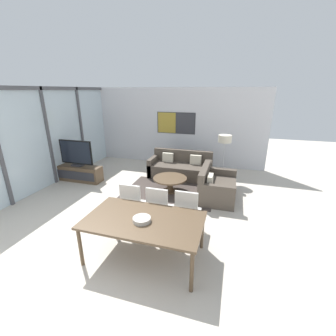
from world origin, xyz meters
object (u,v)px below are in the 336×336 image
dining_table (144,222)px  dining_chair_right (187,211)px  coffee_table (170,181)px  dining_chair_centre (159,207)px  tv_console (79,173)px  sofa_main (181,168)px  floor_lamp (225,141)px  sofa_side (215,188)px  dining_chair_left (133,203)px  television (76,153)px  fruit_bowl (142,219)px

dining_table → dining_chair_right: dining_chair_right is taller
coffee_table → dining_chair_centre: (0.31, -1.86, 0.23)m
tv_console → dining_table: bearing=-38.3°
tv_console → sofa_main: (2.97, 1.30, 0.03)m
sofa_main → floor_lamp: (1.33, 0.08, 0.96)m
sofa_side → dining_table: (-0.92, -2.62, 0.39)m
sofa_main → dining_chair_left: (-0.25, -3.12, 0.26)m
television → fruit_bowl: size_ratio=3.79×
dining_chair_right → dining_table: bearing=-125.3°
fruit_bowl → floor_lamp: 4.20m
dining_chair_right → floor_lamp: size_ratio=0.69×
television → floor_lamp: bearing=17.8°
television → coffee_table: 3.02m
dining_chair_centre → fruit_bowl: dining_chair_centre is taller
television → dining_chair_centre: television is taller
television → sofa_side: 4.24m
television → coffee_table: television is taller
coffee_table → dining_chair_centre: bearing=-80.5°
tv_console → television: (-0.00, 0.00, 0.64)m
dining_table → dining_chair_centre: 0.77m
television → sofa_side: television is taller
dining_chair_centre → dining_table: bearing=-90.0°
dining_table → dining_chair_left: bearing=125.8°
sofa_side → coffee_table: size_ratio=1.46×
tv_console → coffee_table: size_ratio=1.62×
dining_chair_left → dining_chair_centre: size_ratio=1.00×
sofa_side → floor_lamp: (0.10, 1.36, 0.96)m
dining_chair_left → dining_chair_right: same height
fruit_bowl → tv_console: bearing=140.9°
fruit_bowl → dining_chair_right: bearing=57.1°
tv_console → sofa_side: (4.20, 0.03, 0.03)m
fruit_bowl → dining_table: bearing=89.6°
coffee_table → sofa_side: bearing=-0.1°
sofa_main → fruit_bowl: bearing=-85.5°
dining_chair_centre → fruit_bowl: (-0.00, -0.84, 0.23)m
sofa_main → dining_chair_centre: bearing=-84.3°
sofa_side → dining_table: 2.80m
tv_console → floor_lamp: floor_lamp is taller
dining_chair_left → dining_chair_centre: bearing=-1.4°
television → floor_lamp: 4.53m
sofa_side → television: bearing=90.4°
sofa_side → dining_table: size_ratio=0.71×
coffee_table → dining_chair_centre: size_ratio=0.95×
sofa_main → floor_lamp: bearing=3.6°
television → fruit_bowl: (3.28, -2.66, -0.12)m
tv_console → fruit_bowl: 4.26m
television → coffee_table: (2.97, 0.03, -0.57)m
dining_chair_centre → floor_lamp: bearing=72.4°
dining_table → floor_lamp: 4.14m
sofa_side → fruit_bowl: bearing=161.2°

